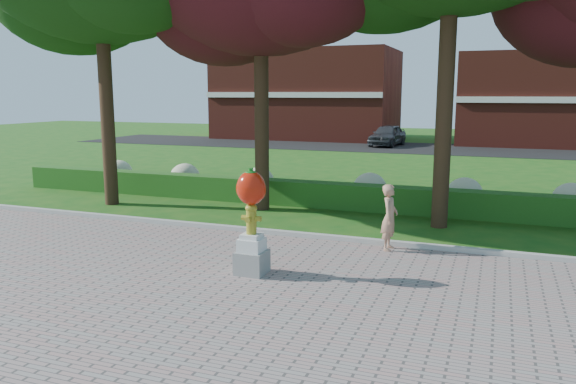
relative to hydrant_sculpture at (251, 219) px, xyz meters
name	(u,v)px	position (x,y,z in m)	size (l,w,h in m)	color
ground	(237,271)	(-0.40, 0.12, -1.17)	(100.00, 100.00, 0.00)	#155114
walkway	(112,353)	(-0.40, -3.88, -1.15)	(40.00, 14.00, 0.04)	gray
curb	(288,234)	(-0.40, 3.12, -1.10)	(40.00, 0.18, 0.15)	#ADADA5
lawn_hedge	(332,195)	(-0.40, 7.12, -0.77)	(24.00, 0.70, 0.80)	#224B15
hydrangea_row	(357,187)	(0.17, 8.12, -0.62)	(20.10, 1.10, 0.99)	#B8BB8F
street	(420,148)	(-0.40, 28.12, -1.16)	(50.00, 8.00, 0.02)	black
building_left	(307,95)	(-10.40, 34.12, 2.33)	(14.00, 8.00, 7.00)	maroon
building_right	(549,99)	(7.60, 34.12, 2.03)	(12.00, 8.00, 6.40)	maroon
hydrant_sculpture	(251,219)	(0.00, 0.00, 0.00)	(0.62, 0.58, 2.14)	gray
woman	(390,217)	(2.25, 2.72, -0.37)	(0.56, 0.37, 1.53)	tan
parked_car	(387,135)	(-2.79, 29.02, -0.42)	(1.74, 4.32, 1.47)	#3A3D41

